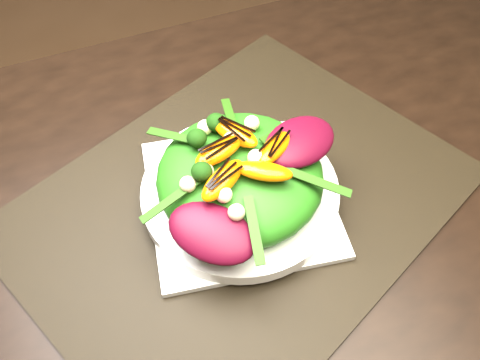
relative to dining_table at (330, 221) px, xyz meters
name	(u,v)px	position (x,y,z in m)	size (l,w,h in m)	color
dining_table	(330,221)	(0.00, 0.00, 0.00)	(1.60, 0.90, 0.75)	black
placemat	(240,201)	(-0.10, 0.06, 0.02)	(0.55, 0.42, 0.00)	black
plate_base	(240,198)	(-0.10, 0.06, 0.03)	(0.23, 0.23, 0.01)	white
salad_bowl	(240,191)	(-0.10, 0.06, 0.04)	(0.25, 0.25, 0.02)	white
lettuce_mound	(240,176)	(-0.10, 0.06, 0.07)	(0.20, 0.20, 0.07)	#296C14
radicchio_leaf	(300,142)	(-0.03, 0.06, 0.11)	(0.10, 0.07, 0.02)	#410615
orange_segment	(227,136)	(-0.11, 0.09, 0.12)	(0.07, 0.03, 0.02)	#EF5C03
broccoli_floret	(181,147)	(-0.16, 0.10, 0.12)	(0.03, 0.03, 0.03)	black
macadamia_nut	(282,178)	(-0.07, 0.01, 0.11)	(0.02, 0.02, 0.02)	beige
balsamic_drizzle	(226,131)	(-0.11, 0.09, 0.13)	(0.04, 0.00, 0.00)	black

